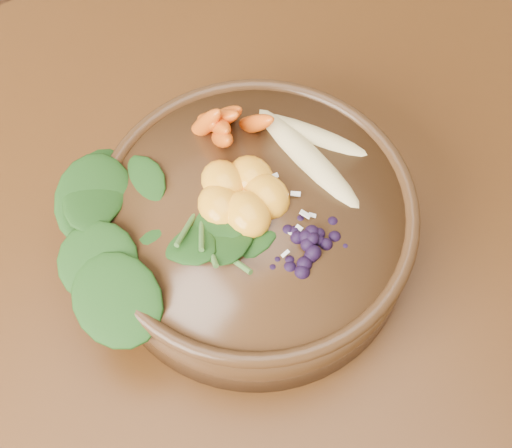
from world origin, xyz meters
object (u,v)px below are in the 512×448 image
at_px(kale_heap, 169,192).
at_px(carrot_cluster, 226,99).
at_px(blueberry_pile, 313,233).
at_px(banana_halves, 311,137).
at_px(stoneware_bowl, 256,228).
at_px(mandarin_cluster, 242,186).
at_px(dining_table, 230,252).

height_order(kale_heap, carrot_cluster, carrot_cluster).
relative_size(kale_heap, carrot_cluster, 2.38).
relative_size(kale_heap, blueberry_pile, 1.42).
height_order(carrot_cluster, banana_halves, carrot_cluster).
distance_m(stoneware_bowl, blueberry_pile, 0.10).
height_order(banana_halves, mandarin_cluster, mandarin_cluster).
height_order(kale_heap, mandarin_cluster, kale_heap).
xyz_separation_m(dining_table, carrot_cluster, (0.04, 0.05, 0.23)).
height_order(stoneware_bowl, banana_halves, banana_halves).
bearing_deg(carrot_cluster, blueberry_pile, -109.55).
xyz_separation_m(mandarin_cluster, blueberry_pile, (0.03, -0.08, 0.00)).
relative_size(dining_table, banana_halves, 8.46).
bearing_deg(kale_heap, blueberry_pile, -49.59).
bearing_deg(dining_table, mandarin_cluster, -83.85).
distance_m(banana_halves, mandarin_cluster, 0.09).
bearing_deg(stoneware_bowl, kale_heap, 145.48).
bearing_deg(mandarin_cluster, carrot_cluster, 68.80).
bearing_deg(blueberry_pile, banana_halves, 57.09).
relative_size(carrot_cluster, blueberry_pile, 0.60).
height_order(dining_table, mandarin_cluster, mandarin_cluster).
relative_size(kale_heap, banana_halves, 1.15).
bearing_deg(mandarin_cluster, banana_halves, 8.86).
xyz_separation_m(banana_halves, blueberry_pile, (-0.06, -0.10, 0.01)).
xyz_separation_m(carrot_cluster, mandarin_cluster, (-0.03, -0.08, -0.03)).
xyz_separation_m(kale_heap, mandarin_cluster, (0.07, -0.03, -0.01)).
distance_m(mandarin_cluster, blueberry_pile, 0.09).
xyz_separation_m(dining_table, kale_heap, (-0.06, -0.00, 0.21)).
relative_size(stoneware_bowl, blueberry_pile, 2.16).
xyz_separation_m(dining_table, mandarin_cluster, (0.00, -0.03, 0.20)).
relative_size(stoneware_bowl, kale_heap, 1.53).
relative_size(banana_halves, mandarin_cluster, 1.80).
relative_size(carrot_cluster, mandarin_cluster, 0.87).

